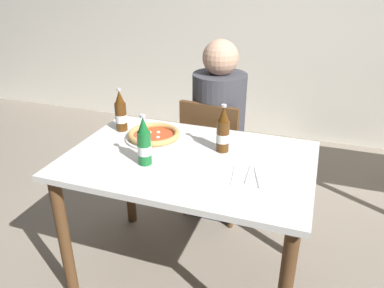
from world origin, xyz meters
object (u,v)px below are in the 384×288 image
object	(u,v)px
beer_bottle_center	(223,132)
napkin_with_cutlery	(253,176)
dining_table_main	(189,178)
chair_behind_table	(214,152)
diner_seated	(218,136)
pizza_margherita_near	(154,135)
beer_bottle_right	(144,144)
beer_bottle_left	(121,113)

from	to	relation	value
beer_bottle_center	napkin_with_cutlery	xyz separation A→B (m)	(0.20, -0.21, -0.10)
dining_table_main	chair_behind_table	distance (m)	0.63
diner_seated	pizza_margherita_near	bearing A→B (deg)	-112.95
diner_seated	beer_bottle_center	bearing A→B (deg)	-72.59
dining_table_main	beer_bottle_right	xyz separation A→B (m)	(-0.17, -0.13, 0.22)
beer_bottle_left	beer_bottle_center	distance (m)	0.61
beer_bottle_center	dining_table_main	bearing A→B (deg)	-137.10
beer_bottle_left	napkin_with_cutlery	distance (m)	0.86
chair_behind_table	beer_bottle_right	bearing A→B (deg)	86.03
beer_bottle_left	beer_bottle_right	world-z (taller)	same
diner_seated	pizza_margherita_near	world-z (taller)	diner_seated
beer_bottle_center	napkin_with_cutlery	world-z (taller)	beer_bottle_center
napkin_with_cutlery	beer_bottle_left	bearing A→B (deg)	161.21
beer_bottle_right	beer_bottle_left	bearing A→B (deg)	133.17
dining_table_main	diner_seated	distance (m)	0.66
chair_behind_table	beer_bottle_center	distance (m)	0.63
diner_seated	napkin_with_cutlery	xyz separation A→B (m)	(0.37, -0.74, 0.17)
beer_bottle_center	beer_bottle_right	world-z (taller)	same
beer_bottle_right	napkin_with_cutlery	world-z (taller)	beer_bottle_right
chair_behind_table	beer_bottle_left	xyz separation A→B (m)	(-0.43, -0.42, 0.37)
beer_bottle_left	beer_bottle_center	xyz separation A→B (m)	(0.61, -0.07, 0.00)
beer_bottle_left	chair_behind_table	bearing A→B (deg)	43.67
dining_table_main	diner_seated	xyz separation A→B (m)	(-0.03, 0.66, -0.05)
chair_behind_table	beer_bottle_right	xyz separation A→B (m)	(-0.13, -0.74, 0.37)
beer_bottle_right	beer_bottle_center	bearing A→B (deg)	39.27
napkin_with_cutlery	beer_bottle_center	bearing A→B (deg)	133.79
pizza_margherita_near	napkin_with_cutlery	xyz separation A→B (m)	(0.58, -0.22, -0.02)
napkin_with_cutlery	pizza_margherita_near	bearing A→B (deg)	159.12
pizza_margherita_near	beer_bottle_left	size ratio (longest dim) A/B	1.24
pizza_margherita_near	beer_bottle_center	size ratio (longest dim) A/B	1.24
pizza_margherita_near	beer_bottle_left	xyz separation A→B (m)	(-0.22, 0.05, 0.08)
pizza_margherita_near	napkin_with_cutlery	size ratio (longest dim) A/B	1.49
dining_table_main	beer_bottle_center	world-z (taller)	beer_bottle_center
pizza_margherita_near	napkin_with_cutlery	bearing A→B (deg)	-20.88
beer_bottle_center	chair_behind_table	bearing A→B (deg)	109.90
diner_seated	beer_bottle_left	distance (m)	0.70
dining_table_main	beer_bottle_center	xyz separation A→B (m)	(0.14, 0.13, 0.22)
beer_bottle_left	napkin_with_cutlery	bearing A→B (deg)	-18.79
chair_behind_table	napkin_with_cutlery	distance (m)	0.83
beer_bottle_center	pizza_margherita_near	bearing A→B (deg)	177.55
pizza_margherita_near	beer_bottle_right	size ratio (longest dim) A/B	1.24
pizza_margherita_near	beer_bottle_right	world-z (taller)	beer_bottle_right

